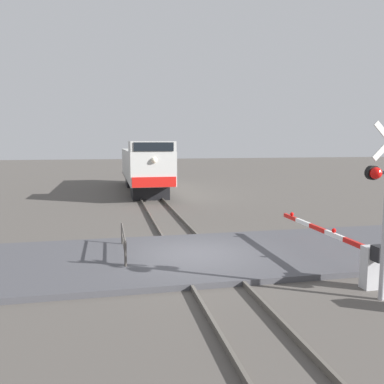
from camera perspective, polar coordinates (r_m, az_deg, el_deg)
ground_plane at (r=13.60m, az=0.54°, el=-9.48°), size 160.00×160.00×0.00m
rail_track_left at (r=13.44m, az=-2.49°, el=-9.35°), size 0.08×80.00×0.15m
rail_track_right at (r=13.74m, az=3.50°, el=-8.99°), size 0.08×80.00×0.15m
road_surface at (r=13.57m, az=0.54°, el=-9.14°), size 36.00×5.62×0.17m
locomotive at (r=31.73m, az=-6.83°, el=3.66°), size 2.91×14.31×3.93m
crossing_gate at (r=12.31m, az=22.03°, el=-7.98°), size 0.36×5.77×1.26m
guard_railing at (r=13.58m, az=-9.74°, el=-6.88°), size 0.08×2.79×0.95m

